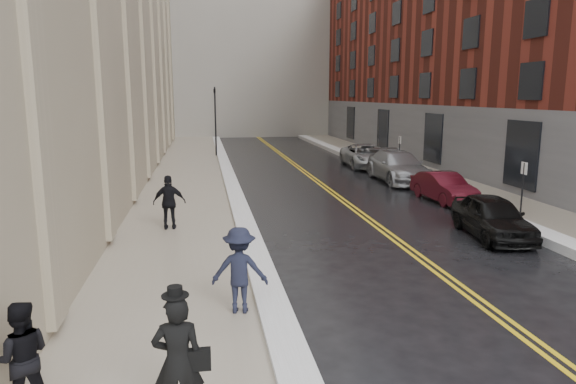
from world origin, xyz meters
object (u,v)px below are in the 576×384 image
object	(u,v)px
car_silver_far	(366,156)
pedestrian_a	(22,357)
pedestrian_b	(240,270)
pedestrian_c	(169,202)
car_maroon	(444,187)
car_black	(493,217)
pedestrian_main	(178,362)
car_silver_near	(398,166)

from	to	relation	value
car_silver_far	pedestrian_a	world-z (taller)	pedestrian_a
pedestrian_b	pedestrian_c	bearing A→B (deg)	-66.01
car_maroon	pedestrian_b	xyz separation A→B (m)	(-9.71, -10.58, 0.42)
car_black	car_silver_far	distance (m)	16.78
pedestrian_c	pedestrian_main	bearing A→B (deg)	94.22
car_silver_near	pedestrian_c	bearing A→B (deg)	-141.92
car_silver_far	car_maroon	bearing A→B (deg)	-87.53
car_silver_near	pedestrian_c	xyz separation A→B (m)	(-11.55, -8.86, 0.26)
pedestrian_c	car_maroon	bearing A→B (deg)	-163.14
car_maroon	car_silver_near	xyz separation A→B (m)	(0.00, 5.41, 0.17)
pedestrian_c	car_silver_near	bearing A→B (deg)	-142.27
pedestrian_c	pedestrian_b	bearing A→B (deg)	104.70
pedestrian_b	pedestrian_a	bearing A→B (deg)	51.29
car_silver_near	pedestrian_main	bearing A→B (deg)	-118.22
car_silver_far	pedestrian_main	world-z (taller)	pedestrian_main
pedestrian_a	pedestrian_b	xyz separation A→B (m)	(3.29, 2.94, 0.08)
pedestrian_b	car_silver_far	bearing A→B (deg)	-104.64
car_maroon	car_silver_far	xyz separation A→B (m)	(0.00, 11.05, 0.10)
car_silver_far	pedestrian_b	size ratio (longest dim) A/B	2.92
car_silver_near	pedestrian_main	size ratio (longest dim) A/B	2.97
car_black	car_silver_far	xyz separation A→B (m)	(1.08, 16.75, 0.04)
pedestrian_main	car_silver_near	bearing A→B (deg)	-116.57
pedestrian_c	car_silver_far	bearing A→B (deg)	-128.30
car_maroon	car_silver_near	distance (m)	5.41
car_silver_near	pedestrian_main	distance (m)	22.41
car_black	pedestrian_b	bearing A→B (deg)	-143.09
car_silver_near	pedestrian_a	xyz separation A→B (m)	(-13.00, -18.93, 0.16)
car_black	car_maroon	distance (m)	5.79
car_black	pedestrian_b	world-z (taller)	pedestrian_b
car_silver_near	pedestrian_b	world-z (taller)	pedestrian_b
car_silver_far	pedestrian_a	bearing A→B (deg)	-115.41
car_silver_near	pedestrian_main	xyz separation A→B (m)	(-10.80, -19.64, 0.28)
pedestrian_main	pedestrian_b	xyz separation A→B (m)	(1.09, 3.65, -0.03)
car_black	car_silver_near	world-z (taller)	car_silver_near
car_silver_far	pedestrian_main	size ratio (longest dim) A/B	2.82
pedestrian_b	pedestrian_c	size ratio (longest dim) A/B	0.99
car_maroon	car_black	bearing A→B (deg)	-104.43
car_maroon	pedestrian_c	world-z (taller)	pedestrian_c
car_maroon	pedestrian_a	xyz separation A→B (m)	(-13.00, -13.52, 0.34)
pedestrian_a	pedestrian_b	world-z (taller)	pedestrian_b
pedestrian_b	pedestrian_c	world-z (taller)	pedestrian_c
car_black	pedestrian_b	xyz separation A→B (m)	(-8.63, -4.89, 0.36)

